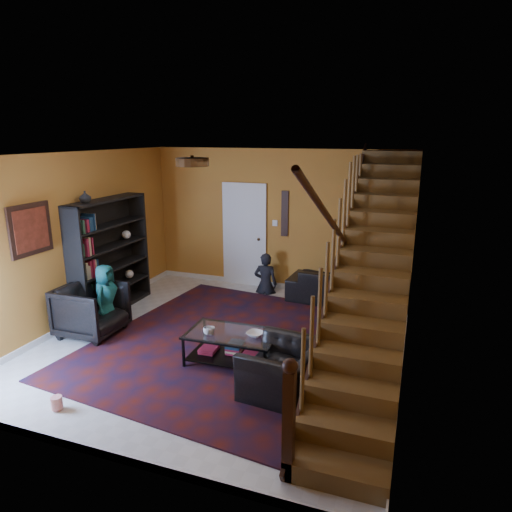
{
  "coord_description": "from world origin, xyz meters",
  "views": [
    {
      "loc": [
        2.62,
        -5.81,
        3.07
      ],
      "look_at": [
        0.39,
        0.4,
        1.3
      ],
      "focal_mm": 32.0,
      "sensor_mm": 36.0,
      "label": 1
    }
  ],
  "objects": [
    {
      "name": "person_child",
      "position": [
        -1.95,
        -0.17,
        0.54
      ],
      "size": [
        0.4,
        0.57,
        1.09
      ],
      "primitive_type": "imported",
      "rotation": [
        0.0,
        0.0,
        1.68
      ],
      "color": "#1A6561",
      "rests_on": "armchair_left"
    },
    {
      "name": "rug",
      "position": [
        0.1,
        0.0,
        0.01
      ],
      "size": [
        4.2,
        4.68,
        0.02
      ],
      "primitive_type": "cube",
      "rotation": [
        0.0,
        0.0,
        -0.11
      ],
      "color": "#45120C",
      "rests_on": "floor"
    },
    {
      "name": "staircase",
      "position": [
        2.12,
        -0.0,
        1.4
      ],
      "size": [
        0.95,
        5.02,
        3.18
      ],
      "color": "brown",
      "rests_on": "floor"
    },
    {
      "name": "sofa",
      "position": [
        1.5,
        2.3,
        0.32
      ],
      "size": [
        2.21,
        0.97,
        0.63
      ],
      "primitive_type": "imported",
      "rotation": [
        0.0,
        0.0,
        3.08
      ],
      "color": "black",
      "rests_on": "floor"
    },
    {
      "name": "ceiling_fixture",
      "position": [
        0.0,
        -0.8,
        2.74
      ],
      "size": [
        0.4,
        0.4,
        0.1
      ],
      "primitive_type": "cylinder",
      "color": "#3F2814",
      "rests_on": "room"
    },
    {
      "name": "person_adult_b",
      "position": [
        1.27,
        2.35,
        0.18
      ],
      "size": [
        0.66,
        0.55,
        1.26
      ],
      "primitive_type": "imported",
      "rotation": [
        0.0,
        0.0,
        3.25
      ],
      "color": "black",
      "rests_on": "sofa"
    },
    {
      "name": "cup_b",
      "position": [
        0.14,
        -0.71,
        0.51
      ],
      "size": [
        0.13,
        0.13,
        0.1
      ],
      "primitive_type": "imported",
      "rotation": [
        0.0,
        0.0,
        -0.19
      ],
      "color": "#999999",
      "rests_on": "coffee_table"
    },
    {
      "name": "floor",
      "position": [
        0.0,
        0.0,
        0.0
      ],
      "size": [
        5.5,
        5.5,
        0.0
      ],
      "primitive_type": "plane",
      "color": "beige",
      "rests_on": "ground"
    },
    {
      "name": "room",
      "position": [
        -1.33,
        1.33,
        0.05
      ],
      "size": [
        5.5,
        5.5,
        5.5
      ],
      "color": "#BD7E2A",
      "rests_on": "ground"
    },
    {
      "name": "armchair_right",
      "position": [
        1.22,
        -1.02,
        0.31
      ],
      "size": [
        0.92,
        1.03,
        0.62
      ],
      "primitive_type": "imported",
      "rotation": [
        0.0,
        0.0,
        -1.67
      ],
      "color": "black",
      "rests_on": "floor"
    },
    {
      "name": "armchair_left",
      "position": [
        -2.05,
        -0.42,
        0.41
      ],
      "size": [
        0.91,
        0.89,
        0.82
      ],
      "primitive_type": "imported",
      "rotation": [
        0.0,
        0.0,
        1.58
      ],
      "color": "black",
      "rests_on": "floor"
    },
    {
      "name": "person_adult_a",
      "position": [
        -0.11,
        2.35,
        0.18
      ],
      "size": [
        0.5,
        0.36,
        1.27
      ],
      "primitive_type": "imported",
      "rotation": [
        0.0,
        0.0,
        3.26
      ],
      "color": "black",
      "rests_on": "sofa"
    },
    {
      "name": "bowl",
      "position": [
        0.71,
        -0.55,
        0.49
      ],
      "size": [
        0.26,
        0.26,
        0.05
      ],
      "primitive_type": "imported",
      "rotation": [
        0.0,
        0.0,
        -0.18
      ],
      "color": "#999999",
      "rests_on": "coffee_table"
    },
    {
      "name": "wall_hanging",
      "position": [
        0.15,
        2.73,
        1.55
      ],
      "size": [
        0.14,
        0.03,
        0.9
      ],
      "primitive_type": "cube",
      "color": "black",
      "rests_on": "room"
    },
    {
      "name": "coffee_table",
      "position": [
        0.39,
        -0.56,
        0.27
      ],
      "size": [
        1.24,
        0.75,
        0.46
      ],
      "rotation": [
        0.0,
        0.0,
        0.04
      ],
      "color": "black",
      "rests_on": "floor"
    },
    {
      "name": "vase",
      "position": [
        -2.41,
        0.1,
        2.1
      ],
      "size": [
        0.18,
        0.18,
        0.19
      ],
      "primitive_type": "imported",
      "color": "#999999",
      "rests_on": "bookshelf"
    },
    {
      "name": "cup_a",
      "position": [
        0.1,
        -0.71,
        0.51
      ],
      "size": [
        0.13,
        0.13,
        0.1
      ],
      "primitive_type": "imported",
      "rotation": [
        0.0,
        0.0,
        -0.02
      ],
      "color": "#999999",
      "rests_on": "coffee_table"
    },
    {
      "name": "popcorn_bucket",
      "position": [
        -1.09,
        -2.25,
        0.09
      ],
      "size": [
        0.16,
        0.16,
        0.15
      ],
      "primitive_type": "cylinder",
      "rotation": [
        0.0,
        0.0,
        -0.3
      ],
      "color": "red",
      "rests_on": "rug"
    },
    {
      "name": "door",
      "position": [
        -0.7,
        2.73,
        1.02
      ],
      "size": [
        0.82,
        0.05,
        2.05
      ],
      "primitive_type": "cube",
      "color": "silver",
      "rests_on": "floor"
    },
    {
      "name": "framed_picture",
      "position": [
        -2.57,
        -0.9,
        1.75
      ],
      "size": [
        0.04,
        0.74,
        0.74
      ],
      "primitive_type": "cube",
      "color": "maroon",
      "rests_on": "room"
    },
    {
      "name": "bookshelf",
      "position": [
        -2.4,
        0.6,
        0.96
      ],
      "size": [
        0.35,
        1.8,
        2.0
      ],
      "color": "black",
      "rests_on": "floor"
    }
  ]
}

